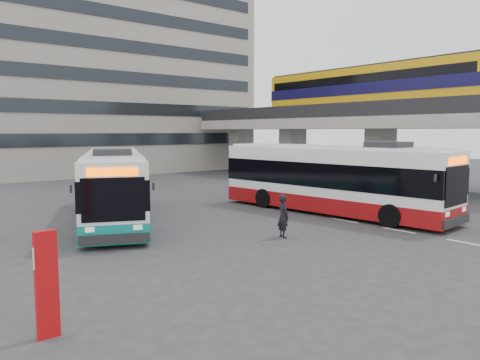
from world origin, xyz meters
TOP-DOWN VIEW (x-y plane):
  - ground at (0.00, 0.00)m, footprint 120.00×120.00m
  - viaduct at (17.00, 10.77)m, footprint 8.00×32.00m
  - bike_shelter at (8.50, 3.00)m, footprint 10.00×4.00m
  - office_block at (6.00, 36.00)m, footprint 30.00×15.00m
  - road_markings at (2.50, -3.00)m, footprint 0.15×7.60m
  - bus_main at (3.68, 1.92)m, footprint 4.06×13.40m
  - bus_teal at (-6.29, 7.34)m, footprint 7.48×12.36m
  - pedestrian at (-2.47, -0.72)m, footprint 0.61×0.76m
  - sign_totem_south at (-13.02, -4.38)m, footprint 0.51×0.17m

SIDE VIEW (x-z plane):
  - ground at x=0.00m, z-range 0.00..0.00m
  - road_markings at x=2.50m, z-range 0.00..0.01m
  - pedestrian at x=-2.47m, z-range 0.00..1.82m
  - sign_totem_south at x=-13.02m, z-range 0.04..2.38m
  - bike_shelter at x=8.50m, z-range 0.09..2.63m
  - bus_teal at x=-6.29m, z-range -0.13..3.52m
  - bus_main at x=3.68m, z-range -0.14..3.76m
  - viaduct at x=17.00m, z-range 1.39..11.07m
  - office_block at x=6.00m, z-range 0.00..25.00m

